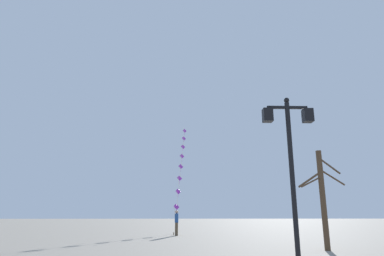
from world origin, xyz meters
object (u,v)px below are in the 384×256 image
Objects in this scene: bare_tree at (323,196)px; twin_lantern_lamp_post at (290,146)px; kite_train at (181,166)px; kite_flyer at (177,222)px.

twin_lantern_lamp_post is at bearing -120.42° from bare_tree.
kite_train is 8.12× the size of kite_flyer.
kite_train is 19.45m from bare_tree.
kite_flyer is (-0.22, -8.30, -5.10)m from kite_train.
kite_flyer is (-3.52, 14.64, -2.48)m from twin_lantern_lamp_post.
kite_flyer is 0.41× the size of bare_tree.
kite_flyer is at bearing 103.52° from twin_lantern_lamp_post.
bare_tree is (6.39, -9.75, 1.28)m from kite_flyer.
bare_tree is (6.16, -18.05, -3.81)m from kite_train.
kite_train is 3.33× the size of bare_tree.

